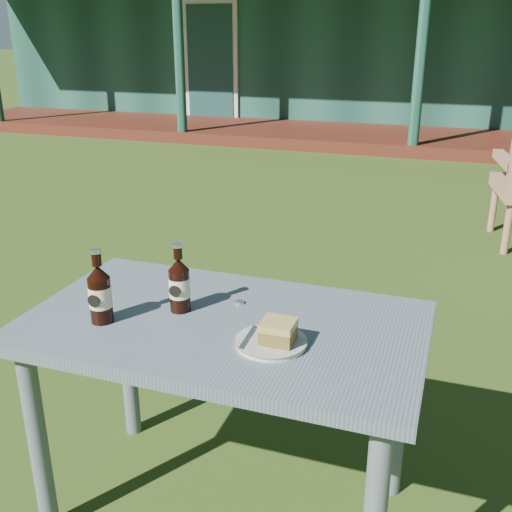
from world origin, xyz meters
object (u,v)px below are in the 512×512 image
at_px(cake_slice, 278,331).
at_px(cola_bottle_near, 179,284).
at_px(cola_bottle_far, 100,293).
at_px(plate, 271,342).
at_px(cafe_table, 224,350).

relative_size(cake_slice, cola_bottle_near, 0.42).
distance_m(cola_bottle_near, cola_bottle_far, 0.24).
height_order(cake_slice, cola_bottle_far, cola_bottle_far).
relative_size(cola_bottle_near, cola_bottle_far, 0.96).
relative_size(plate, cola_bottle_near, 0.93).
bearing_deg(cola_bottle_near, cake_slice, -18.00).
height_order(cafe_table, cola_bottle_near, cola_bottle_near).
xyz_separation_m(plate, cola_bottle_near, (-0.33, 0.11, 0.08)).
xyz_separation_m(cafe_table, cola_bottle_far, (-0.34, -0.12, 0.19)).
bearing_deg(plate, cola_bottle_far, -176.48).
bearing_deg(cafe_table, cola_bottle_far, -159.85).
distance_m(cafe_table, cola_bottle_far, 0.41).
distance_m(cake_slice, cola_bottle_far, 0.55).
bearing_deg(plate, cake_slice, -3.83).
bearing_deg(cola_bottle_near, cafe_table, -7.80).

